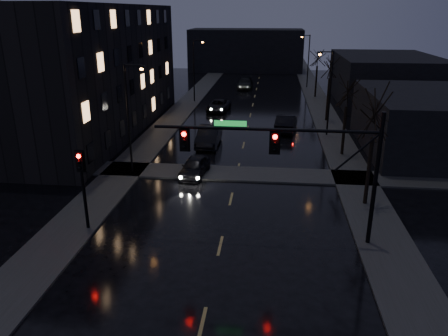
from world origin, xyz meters
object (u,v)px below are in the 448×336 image
(oncoming_car_d, at_px, (245,83))
(lead_car, at_px, (286,123))
(oncoming_car_a, at_px, (195,167))
(oncoming_car_b, at_px, (209,136))
(oncoming_car_c, at_px, (219,105))

(oncoming_car_d, height_order, lead_car, lead_car)
(oncoming_car_a, bearing_deg, lead_car, 68.76)
(oncoming_car_a, relative_size, oncoming_car_d, 0.74)
(oncoming_car_b, distance_m, lead_car, 9.03)
(oncoming_car_a, bearing_deg, oncoming_car_c, 98.57)
(oncoming_car_a, bearing_deg, oncoming_car_b, 96.54)
(oncoming_car_d, bearing_deg, oncoming_car_a, -91.48)
(oncoming_car_c, distance_m, lead_car, 11.58)
(oncoming_car_b, bearing_deg, oncoming_car_c, 93.74)
(oncoming_car_a, height_order, oncoming_car_c, oncoming_car_a)
(oncoming_car_d, bearing_deg, oncoming_car_b, -92.03)
(oncoming_car_d, bearing_deg, lead_car, -76.78)
(oncoming_car_b, height_order, lead_car, oncoming_car_b)
(lead_car, bearing_deg, oncoming_car_c, -39.77)
(oncoming_car_a, distance_m, oncoming_car_d, 38.53)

